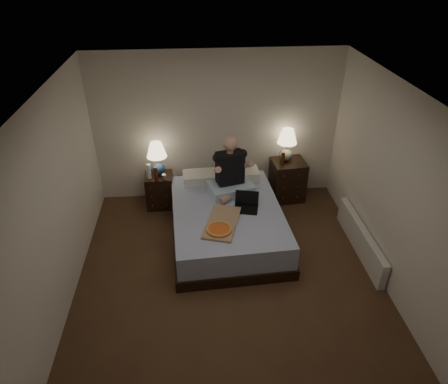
{
  "coord_description": "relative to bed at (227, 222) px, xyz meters",
  "views": [
    {
      "loc": [
        -0.4,
        -3.81,
        3.81
      ],
      "look_at": [
        0.0,
        0.9,
        0.85
      ],
      "focal_mm": 32.0,
      "sensor_mm": 36.0,
      "label": 1
    }
  ],
  "objects": [
    {
      "name": "pizza_box",
      "position": [
        -0.16,
        -0.56,
        0.3
      ],
      "size": [
        0.6,
        0.84,
        0.08
      ],
      "primitive_type": null,
      "rotation": [
        0.0,
        0.0,
        -0.3
      ],
      "color": "tan",
      "rests_on": "bed"
    },
    {
      "name": "lamp_left",
      "position": [
        -1.04,
        1.0,
        0.6
      ],
      "size": [
        0.4,
        0.4,
        0.56
      ],
      "primitive_type": null,
      "rotation": [
        0.0,
        0.0,
        -0.28
      ],
      "color": "navy",
      "rests_on": "nightstand_left"
    },
    {
      "name": "laptop",
      "position": [
        0.27,
        -0.07,
        0.38
      ],
      "size": [
        0.39,
        0.35,
        0.24
      ],
      "primitive_type": null,
      "rotation": [
        0.0,
        0.0,
        -0.23
      ],
      "color": "black",
      "rests_on": "bed"
    },
    {
      "name": "nightstand_left",
      "position": [
        -1.04,
        0.95,
        0.03
      ],
      "size": [
        0.45,
        0.41,
        0.58
      ],
      "primitive_type": "cube",
      "rotation": [
        0.0,
        0.0,
        0.01
      ],
      "color": "black",
      "rests_on": "floor"
    },
    {
      "name": "beer_bottle_left",
      "position": [
        -1.06,
        0.81,
        0.44
      ],
      "size": [
        0.06,
        0.06,
        0.23
      ],
      "primitive_type": "cylinder",
      "color": "#5A1D0C",
      "rests_on": "nightstand_left"
    },
    {
      "name": "person",
      "position": [
        0.1,
        0.41,
        0.73
      ],
      "size": [
        0.77,
        0.67,
        0.93
      ],
      "primitive_type": null,
      "rotation": [
        0.0,
        0.0,
        0.27
      ],
      "color": "black",
      "rests_on": "bed"
    },
    {
      "name": "radiator",
      "position": [
        1.88,
        -0.49,
        -0.06
      ],
      "size": [
        0.1,
        1.6,
        0.4
      ],
      "primitive_type": "cube",
      "color": "silver",
      "rests_on": "floor"
    },
    {
      "name": "wall_back",
      "position": [
        -0.05,
        1.27,
        0.99
      ],
      "size": [
        4.0,
        0.0,
        2.5
      ],
      "primitive_type": "cube",
      "rotation": [
        1.57,
        0.0,
        0.0
      ],
      "color": "silver",
      "rests_on": "ground"
    },
    {
      "name": "wall_left",
      "position": [
        -2.05,
        -0.98,
        0.99
      ],
      "size": [
        0.0,
        4.5,
        2.5
      ],
      "primitive_type": "cube",
      "rotation": [
        1.57,
        0.0,
        1.57
      ],
      "color": "silver",
      "rests_on": "ground"
    },
    {
      "name": "water_bottle",
      "position": [
        -1.18,
        0.87,
        0.45
      ],
      "size": [
        0.07,
        0.07,
        0.25
      ],
      "primitive_type": "cylinder",
      "color": "white",
      "rests_on": "nightstand_left"
    },
    {
      "name": "nightstand_right",
      "position": [
        1.14,
        1.01,
        0.09
      ],
      "size": [
        0.58,
        0.53,
        0.7
      ],
      "primitive_type": "cube",
      "rotation": [
        0.0,
        0.0,
        0.09
      ],
      "color": "black",
      "rests_on": "floor"
    },
    {
      "name": "bed",
      "position": [
        0.0,
        0.0,
        0.0
      ],
      "size": [
        1.67,
        2.17,
        0.52
      ],
      "primitive_type": "cube",
      "rotation": [
        0.0,
        0.0,
        0.05
      ],
      "color": "#586EB0",
      "rests_on": "floor"
    },
    {
      "name": "lamp_right",
      "position": [
        1.09,
        1.07,
        0.72
      ],
      "size": [
        0.32,
        0.32,
        0.56
      ],
      "primitive_type": null,
      "rotation": [
        0.0,
        0.0,
        0.01
      ],
      "color": "gray",
      "rests_on": "nightstand_right"
    },
    {
      "name": "ceiling",
      "position": [
        -0.05,
        -0.98,
        2.24
      ],
      "size": [
        4.0,
        4.5,
        0.0
      ],
      "primitive_type": "cube",
      "rotation": [
        3.14,
        0.0,
        0.0
      ],
      "color": "white",
      "rests_on": "ground"
    },
    {
      "name": "floor",
      "position": [
        -0.05,
        -0.98,
        -0.26
      ],
      "size": [
        4.0,
        4.5,
        0.0
      ],
      "primitive_type": "cube",
      "color": "brown",
      "rests_on": "ground"
    },
    {
      "name": "soda_can",
      "position": [
        -0.94,
        0.8,
        0.37
      ],
      "size": [
        0.07,
        0.07,
        0.1
      ],
      "primitive_type": "cylinder",
      "color": "#9E9F9A",
      "rests_on": "nightstand_left"
    },
    {
      "name": "wall_right",
      "position": [
        1.95,
        -0.98,
        0.99
      ],
      "size": [
        0.0,
        4.5,
        2.5
      ],
      "primitive_type": "cube",
      "rotation": [
        1.57,
        0.0,
        -1.57
      ],
      "color": "silver",
      "rests_on": "ground"
    },
    {
      "name": "beer_bottle_right",
      "position": [
        1.0,
        0.92,
        0.56
      ],
      "size": [
        0.06,
        0.06,
        0.23
      ],
      "primitive_type": "cylinder",
      "color": "#56290C",
      "rests_on": "nightstand_right"
    }
  ]
}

